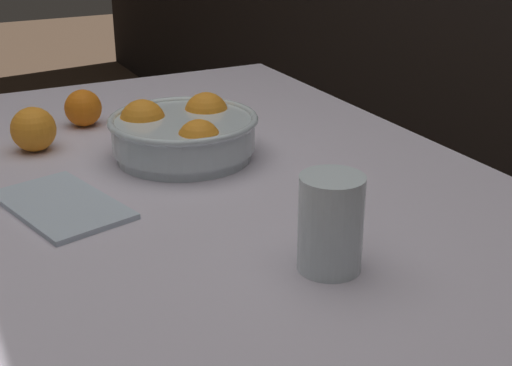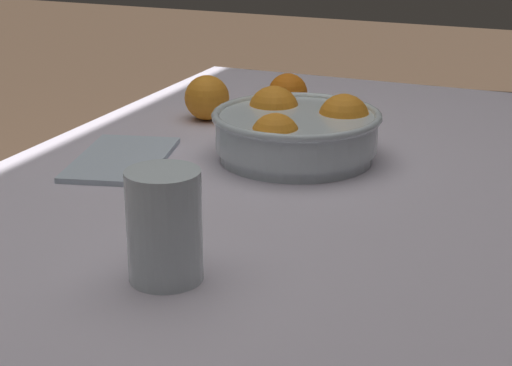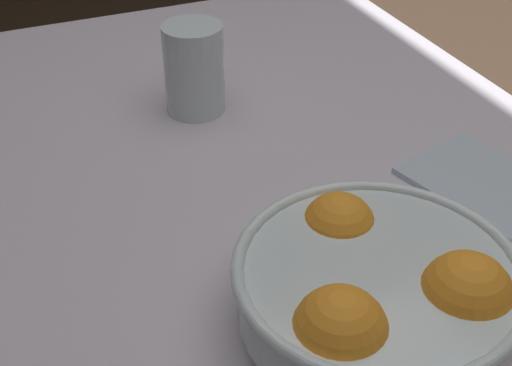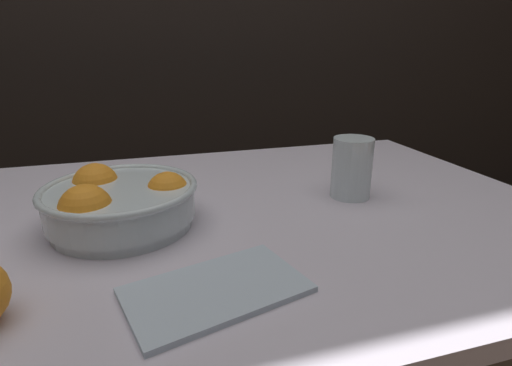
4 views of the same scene
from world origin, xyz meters
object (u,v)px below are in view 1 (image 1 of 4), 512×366
fruit_bowl (183,133)px  orange_loose_front (33,129)px  orange_loose_near_bowl (83,108)px  juice_glass (332,227)px

fruit_bowl → orange_loose_front: 0.27m
fruit_bowl → orange_loose_near_bowl: (-0.25, -0.11, -0.01)m
orange_loose_near_bowl → orange_loose_front: orange_loose_front is taller
fruit_bowl → juice_glass: bearing=2.3°
fruit_bowl → orange_loose_near_bowl: fruit_bowl is taller
fruit_bowl → orange_loose_front: fruit_bowl is taller
fruit_bowl → orange_loose_near_bowl: bearing=-156.3°
orange_loose_near_bowl → orange_loose_front: (0.10, -0.11, 0.00)m
orange_loose_near_bowl → orange_loose_front: 0.15m
juice_glass → orange_loose_front: bearing=-157.9°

